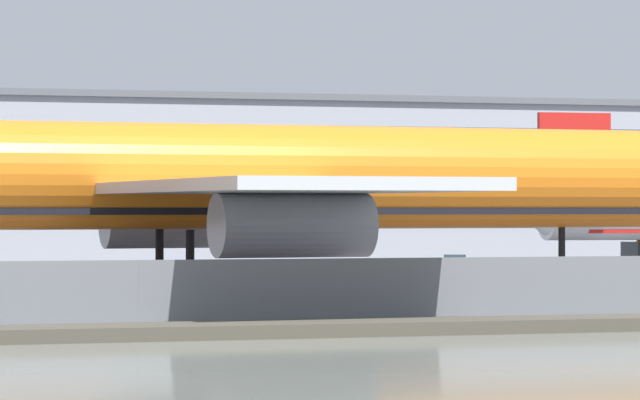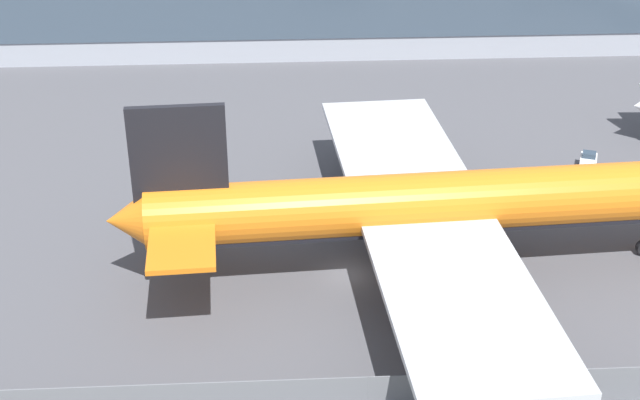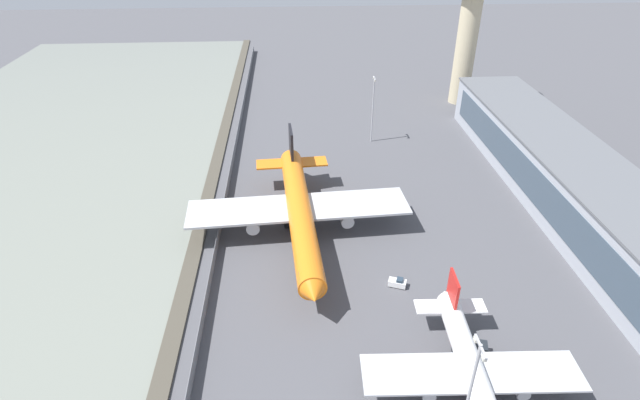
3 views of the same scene
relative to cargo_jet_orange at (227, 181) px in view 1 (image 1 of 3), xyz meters
name	(u,v)px [view 1 (image 1 of 3)]	position (x,y,z in m)	size (l,w,h in m)	color
ground_plane	(69,308)	(-7.55, -0.79, -5.81)	(500.00, 500.00, 0.00)	#4C4C51
shoreline_seawall	(164,332)	(-7.55, -21.29, -5.56)	(320.00, 3.00, 0.50)	#474238
perimeter_fence	(138,295)	(-7.55, -16.79, -4.50)	(280.00, 0.10, 2.62)	slate
cargo_jet_orange	(227,181)	(0.00, 0.00, 0.00)	(53.99, 46.54, 15.23)	orange
baggage_tug	(455,272)	(18.05, 17.25, -5.00)	(2.63, 3.56, 1.80)	white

